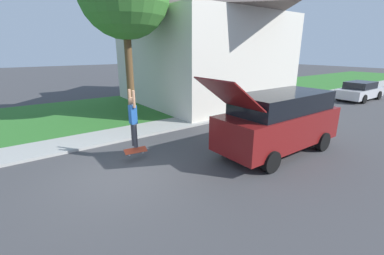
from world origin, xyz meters
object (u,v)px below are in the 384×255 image
suv_parked (279,121)px  skateboarder (133,118)px  car_down_street (360,91)px  skateboard (136,150)px

suv_parked → skateboarder: bearing=-117.5°
car_down_street → skateboarder: (0.39, -18.27, 0.83)m
suv_parked → skateboard: suv_parked is taller
suv_parked → skateboarder: size_ratio=2.96×
car_down_street → skateboard: 18.26m
suv_parked → skateboard: (-2.36, -4.52, -0.84)m
skateboarder → car_down_street: bearing=91.2°
suv_parked → car_down_street: suv_parked is taller
car_down_street → skateboarder: skateboarder is taller
car_down_street → skateboarder: bearing=-88.8°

